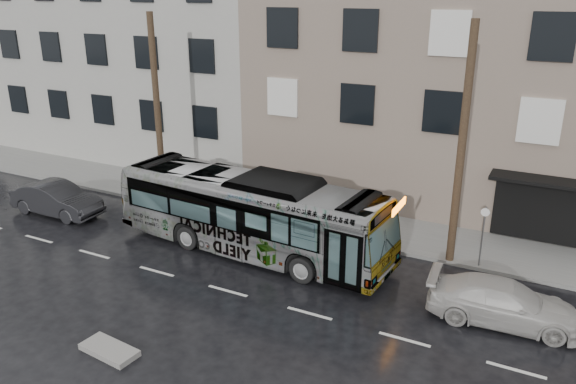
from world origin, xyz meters
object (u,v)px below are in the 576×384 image
Objects in this scene: utility_pole_rear at (157,112)px; dark_sedan at (57,199)px; white_sedan at (504,303)px; utility_pole_front at (462,148)px; sign_post at (482,237)px; bus at (250,213)px.

utility_pole_rear reaches higher than dark_sedan.
utility_pole_front is at bearing 30.10° from white_sedan.
white_sedan is (1.28, -3.39, -0.66)m from sign_post.
dark_sedan is (-10.19, -0.78, -0.88)m from bus.
utility_pole_front is at bearing -66.77° from bus.
bus reaches higher than dark_sedan.
white_sedan is (9.82, -0.80, -0.96)m from bus.
dark_sedan is at bearing -137.20° from utility_pole_rear.
white_sedan is 20.02m from dark_sedan.
utility_pole_rear is 3.75× the size of sign_post.
bus is at bearing -163.14° from sign_post.
sign_post is 0.52× the size of dark_sedan.
utility_pole_front is at bearing -80.54° from dark_sedan.
sign_post is 0.51× the size of white_sedan.
sign_post is 0.20× the size of bus.
bus is at bearing -21.55° from utility_pole_rear.
utility_pole_front is 3.48m from sign_post.
utility_pole_rear is 1.90× the size of white_sedan.
dark_sedan is at bearing -169.81° from sign_post.
utility_pole_rear is 0.76× the size of bus.
utility_pole_front is 5.73m from white_sedan.
utility_pole_front is at bearing 0.00° from utility_pole_rear.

